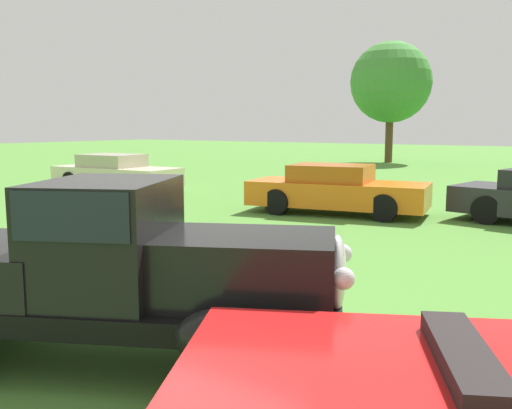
# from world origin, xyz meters

# --- Properties ---
(ground_plane) EXTENTS (120.00, 120.00, 0.00)m
(ground_plane) POSITION_xyz_m (0.00, 0.00, 0.00)
(ground_plane) COLOR #4C8433
(feature_pickup_truck) EXTENTS (4.66, 3.24, 1.70)m
(feature_pickup_truck) POSITION_xyz_m (-0.08, -0.45, 0.87)
(feature_pickup_truck) COLOR black
(feature_pickup_truck) RESTS_ON ground_plane
(show_car_cream) EXTENTS (4.56, 1.94, 1.22)m
(show_car_cream) POSITION_xyz_m (-10.57, 9.29, 0.60)
(show_car_cream) COLOR beige
(show_car_cream) RESTS_ON ground_plane
(show_car_orange) EXTENTS (4.59, 2.44, 1.22)m
(show_car_orange) POSITION_xyz_m (-2.19, 8.86, 0.60)
(show_car_orange) COLOR orange
(show_car_orange) RESTS_ON ground_plane
(treeline_far_left) EXTENTS (4.70, 4.70, 7.02)m
(treeline_far_left) POSITION_xyz_m (-8.24, 28.49, 4.65)
(treeline_far_left) COLOR brown
(treeline_far_left) RESTS_ON ground_plane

